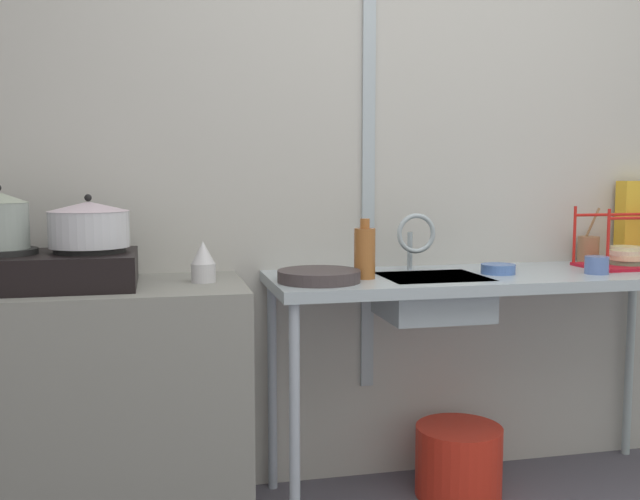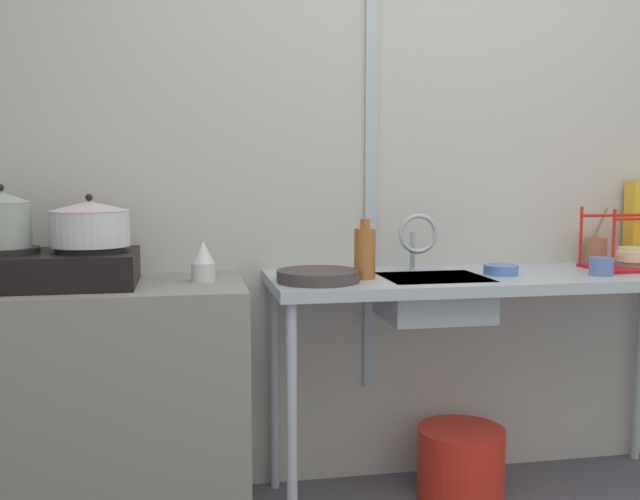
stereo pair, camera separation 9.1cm
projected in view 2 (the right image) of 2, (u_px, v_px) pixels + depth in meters
wall_back at (406, 166)px, 2.93m from camera, size 4.90×0.10×2.54m
wall_metal_strip at (372, 134)px, 2.83m from camera, size 0.05×0.01×2.03m
counter_concrete at (59, 412)px, 2.46m from camera, size 1.26×0.55×0.87m
counter_sink at (491, 291)px, 2.71m from camera, size 1.67×0.55×0.87m
stove at (48, 268)px, 2.40m from camera, size 0.58×0.39×0.13m
pot_on_left_burner at (2, 219)px, 2.36m from camera, size 0.19×0.19×0.21m
pot_on_right_burner at (90, 223)px, 2.41m from camera, size 0.27×0.27×0.17m
percolator at (203, 262)px, 2.50m from camera, size 0.08×0.08×0.14m
sink_basin at (433, 298)px, 2.63m from camera, size 0.37×0.32×0.15m
faucet at (418, 236)px, 2.73m from camera, size 0.15×0.09×0.22m
frying_pan at (318, 276)px, 2.50m from camera, size 0.29×0.29×0.04m
dish_rack at (634, 259)px, 2.84m from camera, size 0.35×0.25×0.24m
cup_by_rack at (602, 266)px, 2.66m from camera, size 0.09×0.09×0.07m
small_bowl_on_drainboard at (501, 270)px, 2.68m from camera, size 0.13×0.13×0.04m
bottle_by_sink at (365, 253)px, 2.57m from camera, size 0.08×0.08×0.21m
utensil_jar at (596, 250)px, 3.00m from camera, size 0.09×0.09×0.23m
bucket_on_floor at (461, 463)px, 2.77m from camera, size 0.33×0.33×0.27m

